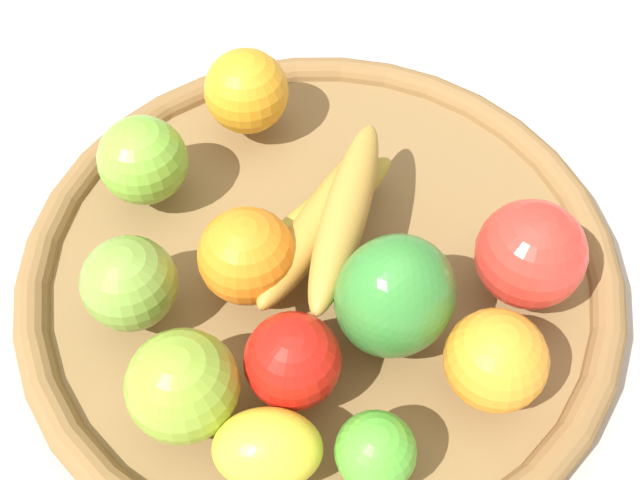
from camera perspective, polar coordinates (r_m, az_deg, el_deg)
name	(u,v)px	position (r m, az deg, el deg)	size (l,w,h in m)	color
ground_plane	(320,282)	(0.63, 0.00, -3.11)	(2.40, 2.40, 0.00)	#B6ACA1
basket	(320,269)	(0.61, 0.00, -2.14)	(0.47, 0.47, 0.04)	olive
orange_1	(496,360)	(0.52, 12.78, -8.61)	(0.07, 0.07, 0.07)	orange
apple_3	(293,361)	(0.51, -2.02, -8.85)	(0.06, 0.06, 0.06)	red
banana_bunch	(328,218)	(0.58, 0.62, 1.62)	(0.18, 0.14, 0.06)	#A89733
apple_4	(183,386)	(0.51, -10.02, -10.51)	(0.07, 0.07, 0.07)	#82A630
apple_2	(143,160)	(0.62, -12.87, 5.72)	(0.07, 0.07, 0.07)	#78B836
apple_0	(531,254)	(0.57, 15.20, -1.01)	(0.08, 0.08, 0.08)	red
lime_0	(376,452)	(0.50, 4.10, -15.23)	(0.05, 0.05, 0.05)	green
bell_pepper	(395,297)	(0.52, 5.51, -4.15)	(0.08, 0.08, 0.10)	#358332
apple_1	(129,283)	(0.56, -13.82, -3.10)	(0.07, 0.07, 0.07)	olive
orange_0	(247,256)	(0.55, -5.38, -1.16)	(0.07, 0.07, 0.07)	orange
orange_2	(246,91)	(0.66, -5.43, 10.82)	(0.07, 0.07, 0.07)	orange
lemon_0	(268,449)	(0.50, -3.87, -15.05)	(0.07, 0.05, 0.05)	yellow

